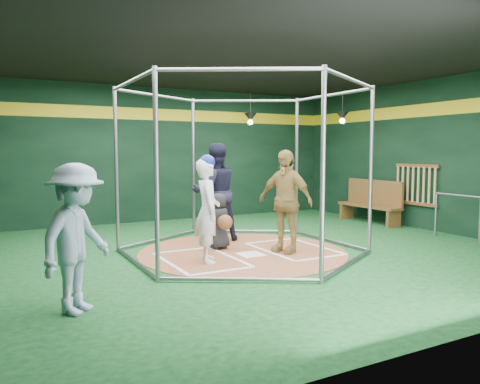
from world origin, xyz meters
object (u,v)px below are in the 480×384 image
visitor_leopard (285,201)px  dugout_bench (371,201)px  umpire (215,192)px  batter_figure (208,209)px

visitor_leopard → dugout_bench: 4.42m
umpire → dugout_bench: umpire is taller
batter_figure → visitor_leopard: visitor_leopard is taller
batter_figure → umpire: 1.88m
batter_figure → visitor_leopard: bearing=1.4°
visitor_leopard → umpire: (-0.64, 1.60, 0.07)m
dugout_bench → visitor_leopard: bearing=-154.1°
batter_figure → dugout_bench: batter_figure is taller
visitor_leopard → umpire: umpire is taller
umpire → dugout_bench: bearing=-169.0°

